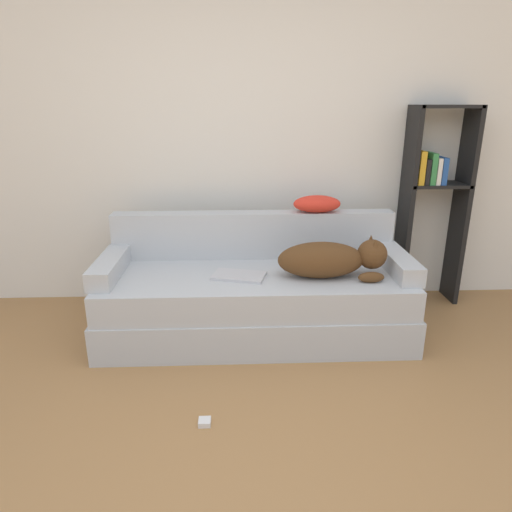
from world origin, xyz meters
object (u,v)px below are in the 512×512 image
object	(u,v)px
dog	(332,259)
laptop	(239,276)
throw_pillow	(317,204)
couch	(255,304)
bookshelf	(433,193)
power_adapter	(205,422)

from	to	relation	value
dog	laptop	distance (m)	0.62
dog	throw_pillow	size ratio (longest dim) A/B	2.09
laptop	throw_pillow	xyz separation A→B (m)	(0.57, 0.41, 0.39)
dog	laptop	bearing A→B (deg)	177.95
throw_pillow	couch	bearing A→B (deg)	-144.38
couch	dog	distance (m)	0.62
laptop	throw_pillow	bearing A→B (deg)	50.34
throw_pillow	bookshelf	distance (m)	0.96
couch	laptop	world-z (taller)	laptop
laptop	throw_pillow	size ratio (longest dim) A/B	1.11
couch	bookshelf	distance (m)	1.63
power_adapter	couch	bearing A→B (deg)	72.84
dog	throw_pillow	bearing A→B (deg)	94.65
laptop	couch	bearing A→B (deg)	49.85
laptop	power_adapter	bearing A→B (deg)	-86.96
throw_pillow	bookshelf	world-z (taller)	bookshelf
bookshelf	power_adapter	size ratio (longest dim) A/B	24.61
dog	throw_pillow	xyz separation A→B (m)	(-0.03, 0.43, 0.27)
couch	bookshelf	size ratio (longest dim) A/B	1.36
couch	laptop	size ratio (longest dim) A/B	5.51
couch	bookshelf	xyz separation A→B (m)	(1.39, 0.53, 0.66)
couch	dog	xyz separation A→B (m)	(0.49, -0.10, 0.36)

